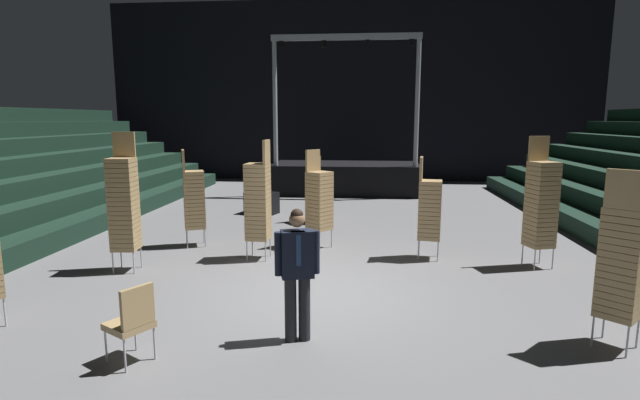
% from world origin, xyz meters
% --- Properties ---
extents(ground_plane, '(22.00, 30.00, 0.10)m').
position_xyz_m(ground_plane, '(0.00, 0.00, -0.05)').
color(ground_plane, slate).
extents(arena_end_wall, '(22.00, 0.30, 8.00)m').
position_xyz_m(arena_end_wall, '(0.00, 15.00, 4.00)').
color(arena_end_wall, black).
rests_on(arena_end_wall, ground_plane).
extents(stage_riser, '(5.50, 2.66, 5.68)m').
position_xyz_m(stage_riser, '(0.00, 10.98, 0.67)').
color(stage_riser, black).
rests_on(stage_riser, ground_plane).
extents(man_with_tie, '(0.57, 0.33, 1.71)m').
position_xyz_m(man_with_tie, '(-0.08, -1.73, 0.96)').
color(man_with_tie, black).
rests_on(man_with_tie, ground_plane).
extents(chair_stack_front_left, '(0.55, 0.55, 2.48)m').
position_xyz_m(chair_stack_front_left, '(4.03, 1.80, 1.24)').
color(chair_stack_front_left, '#B2B5BA').
rests_on(chair_stack_front_left, ground_plane).
extents(chair_stack_front_right, '(0.57, 0.57, 2.14)m').
position_xyz_m(chair_stack_front_right, '(-3.00, 2.72, 1.07)').
color(chair_stack_front_right, '#B2B5BA').
rests_on(chair_stack_front_right, ground_plane).
extents(chair_stack_mid_left, '(0.62, 0.62, 1.79)m').
position_xyz_m(chair_stack_mid_left, '(-0.52, 5.44, 0.90)').
color(chair_stack_mid_left, '#B2B5BA').
rests_on(chair_stack_mid_left, ground_plane).
extents(chair_stack_mid_centre, '(0.62, 0.62, 2.22)m').
position_xyz_m(chair_stack_mid_centre, '(3.83, -1.57, 1.11)').
color(chair_stack_mid_centre, '#B2B5BA').
rests_on(chair_stack_mid_centre, ground_plane).
extents(chair_stack_rear_left, '(0.46, 0.46, 2.39)m').
position_xyz_m(chair_stack_rear_left, '(-1.37, 1.86, 1.19)').
color(chair_stack_rear_left, '#B2B5BA').
rests_on(chair_stack_rear_left, ground_plane).
extents(chair_stack_rear_right, '(0.50, 0.50, 2.05)m').
position_xyz_m(chair_stack_rear_right, '(2.03, 2.20, 1.03)').
color(chair_stack_rear_right, '#B2B5BA').
rests_on(chair_stack_rear_right, ground_plane).
extents(chair_stack_rear_centre, '(0.62, 0.62, 2.14)m').
position_xyz_m(chair_stack_rear_centre, '(-0.25, 2.85, 1.07)').
color(chair_stack_rear_centre, '#B2B5BA').
rests_on(chair_stack_rear_centre, ground_plane).
extents(chair_stack_aisle_left, '(0.48, 0.48, 2.56)m').
position_xyz_m(chair_stack_aisle_left, '(-3.64, 0.86, 1.28)').
color(chair_stack_aisle_left, '#B2B5BA').
rests_on(chair_stack_aisle_left, ground_plane).
extents(equipment_road_case, '(1.04, 0.85, 0.64)m').
position_xyz_m(equipment_road_case, '(-2.32, 6.53, 0.32)').
color(equipment_road_case, black).
rests_on(equipment_road_case, ground_plane).
extents(loose_chair_near_man, '(0.60, 0.60, 0.95)m').
position_xyz_m(loose_chair_near_man, '(-1.88, -2.48, 0.53)').
color(loose_chair_near_man, '#B2B5BA').
rests_on(loose_chair_near_man, ground_plane).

